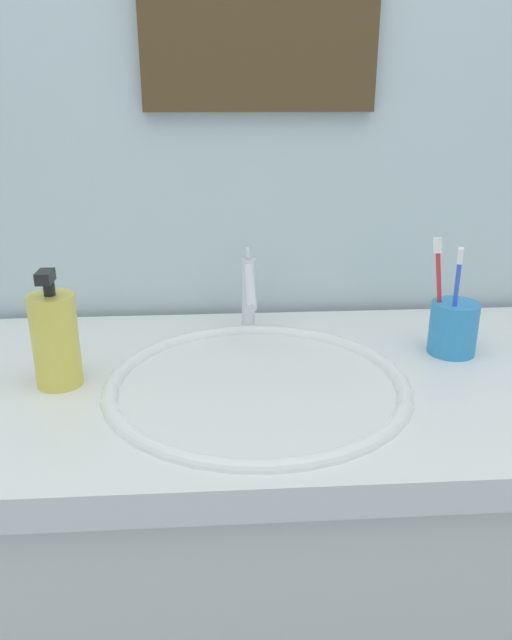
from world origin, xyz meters
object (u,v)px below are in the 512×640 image
Objects in this scene: faucet at (249,290)px; soap_dispenser at (55,339)px; toothbrush_cup at (453,328)px; toothbrush_blue at (456,294)px; toothbrush_red at (439,287)px.

soap_dispenser is (-0.29, -0.19, -0.01)m from faucet.
toothbrush_cup is at bearing 6.90° from soap_dispenser.
soap_dispenser is at bearing -174.45° from toothbrush_blue.
toothbrush_cup is at bearing -15.21° from toothbrush_red.
toothbrush_red reaches higher than toothbrush_blue.
faucet is 0.80× the size of toothbrush_blue.
faucet is 0.35m from toothbrush_cup.
soap_dispenser reaches higher than toothbrush_cup.
faucet is 0.81× the size of soap_dispenser.
toothbrush_cup is (0.32, -0.12, -0.03)m from faucet.
toothbrush_blue is (0.31, -0.13, 0.03)m from faucet.
toothbrush_red is 1.06× the size of soap_dispenser.
faucet is at bearing 33.90° from soap_dispenser.
toothbrush_blue is 0.60m from soap_dispenser.
toothbrush_red is at bearing -20.58° from faucet.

